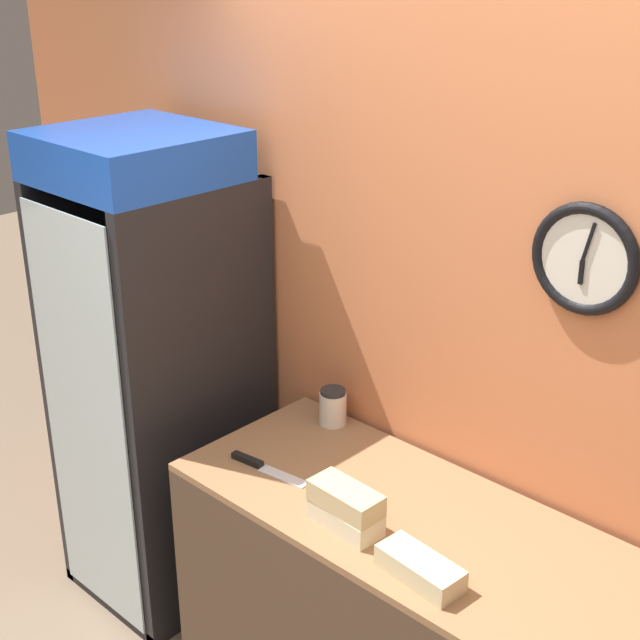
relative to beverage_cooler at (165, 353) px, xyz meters
name	(u,v)px	position (x,y,z in m)	size (l,w,h in m)	color
wall_back	(493,351)	(1.28, 0.35, 0.30)	(5.20, 0.09, 2.70)	#D17547
prep_counter	(407,632)	(1.28, -0.03, -0.60)	(1.59, 0.67, 0.91)	#4C3828
beverage_cooler	(165,353)	(0.00, 0.00, 0.00)	(0.63, 0.70, 1.95)	black
sandwich_stack_bottom	(345,517)	(1.16, -0.21, -0.10)	(0.24, 0.12, 0.07)	beige
sandwich_stack_middle	(346,498)	(1.16, -0.21, -0.04)	(0.24, 0.12, 0.07)	tan
sandwich_flat_left	(420,568)	(1.47, -0.25, -0.11)	(0.26, 0.13, 0.07)	beige
chefs_knife	(259,465)	(0.72, -0.17, -0.13)	(0.31, 0.08, 0.02)	silver
condiment_jar	(333,407)	(0.70, 0.23, -0.07)	(0.10, 0.10, 0.14)	silver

